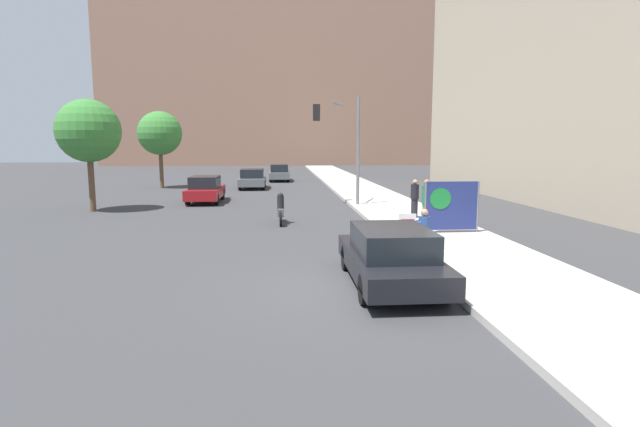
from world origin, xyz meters
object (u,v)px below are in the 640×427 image
seated_protester (424,228)px  jogger_on_sidewalk (426,203)px  car_on_road_midblock (252,179)px  motorcycle_on_road (281,210)px  pedestrian_behind (415,198)px  protest_banner (451,206)px  car_on_road_nearest (205,189)px  parked_car_curbside (391,256)px  street_tree_near_curb (88,131)px  street_tree_midblock (160,133)px  traffic_light_pole (342,133)px  car_on_road_distant (279,173)px

seated_protester → jogger_on_sidewalk: 3.86m
car_on_road_midblock → motorcycle_on_road: size_ratio=2.09×
motorcycle_on_road → pedestrian_behind: bearing=2.0°
protest_banner → car_on_road_nearest: bearing=131.6°
parked_car_curbside → street_tree_near_curb: size_ratio=0.86×
street_tree_near_curb → street_tree_midblock: size_ratio=0.96×
parked_car_curbside → car_on_road_nearest: 18.38m
jogger_on_sidewalk → traffic_light_pole: 8.52m
traffic_light_pole → pedestrian_behind: bearing=-64.1°
pedestrian_behind → car_on_road_distant: size_ratio=0.34×
street_tree_midblock → pedestrian_behind: bearing=-50.0°
jogger_on_sidewalk → seated_protester: bearing=42.3°
motorcycle_on_road → street_tree_near_curb: bearing=153.8°
protest_banner → street_tree_near_curb: bearing=152.1°
street_tree_near_curb → car_on_road_nearest: bearing=35.1°
seated_protester → jogger_on_sidewalk: (1.15, 3.67, 0.28)m
street_tree_midblock → parked_car_curbside: bearing=-67.1°
pedestrian_behind → jogger_on_sidewalk: bearing=175.5°
car_on_road_nearest → car_on_road_distant: size_ratio=0.93×
pedestrian_behind → street_tree_near_curb: 15.58m
car_on_road_midblock → street_tree_midblock: bearing=171.7°
traffic_light_pole → car_on_road_midblock: bearing=115.1°
traffic_light_pole → car_on_road_distant: 18.98m
seated_protester → car_on_road_midblock: 23.37m
parked_car_curbside → jogger_on_sidewalk: bearing=67.2°
street_tree_near_curb → protest_banner: bearing=-27.9°
car_on_road_nearest → motorcycle_on_road: size_ratio=2.15×
parked_car_curbside → street_tree_midblock: bearing=112.9°
jogger_on_sidewalk → street_tree_midblock: size_ratio=0.32×
car_on_road_distant → jogger_on_sidewalk: bearing=-78.4°
jogger_on_sidewalk → car_on_road_distant: 26.79m
pedestrian_behind → car_on_road_nearest: size_ratio=0.37×
car_on_road_midblock → seated_protester: bearing=-74.6°
seated_protester → jogger_on_sidewalk: bearing=64.4°
car_on_road_midblock → motorcycle_on_road: bearing=-83.0°
street_tree_near_curb → street_tree_midblock: 12.89m
jogger_on_sidewalk → car_on_road_nearest: (-9.51, 10.41, -0.36)m
motorcycle_on_road → traffic_light_pole: bearing=58.9°
parked_car_curbside → motorcycle_on_road: (-2.52, 9.23, -0.14)m
pedestrian_behind → car_on_road_nearest: (-9.82, 7.70, -0.25)m
traffic_light_pole → car_on_road_midblock: traffic_light_pole is taller
parked_car_curbside → traffic_light_pole: bearing=87.4°
protest_banner → car_on_road_nearest: size_ratio=0.44×
pedestrian_behind → protest_banner: 3.70m
jogger_on_sidewalk → protest_banner: (0.60, -0.97, 0.02)m
pedestrian_behind → parked_car_curbside: 9.93m
protest_banner → car_on_road_distant: 27.87m
seated_protester → traffic_light_pole: 11.88m
parked_car_curbside → car_on_road_distant: car_on_road_distant is taller
protest_banner → parked_car_curbside: (-3.42, -5.74, -0.42)m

